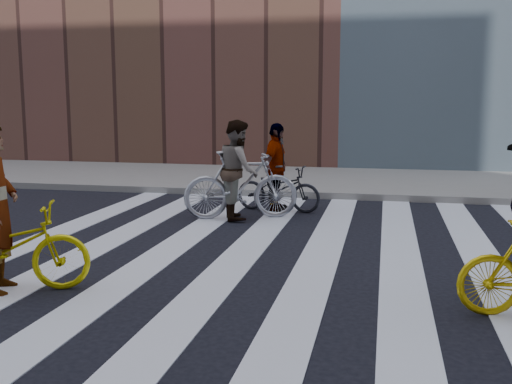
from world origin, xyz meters
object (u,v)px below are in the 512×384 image
(bike_silver_mid, at_px, (241,185))
(rider_mid, at_px, (238,170))
(bike_dark_rear, at_px, (278,189))
(bike_yellow_left, at_px, (3,248))
(rider_rear, at_px, (276,167))

(bike_silver_mid, height_order, rider_mid, rider_mid)
(bike_silver_mid, height_order, bike_dark_rear, bike_silver_mid)
(bike_yellow_left, distance_m, rider_mid, 4.98)
(rider_rear, bearing_deg, bike_silver_mid, 161.07)
(bike_yellow_left, xyz_separation_m, bike_dark_rear, (2.18, 5.60, -0.06))
(bike_silver_mid, height_order, rider_rear, rider_rear)
(rider_rear, bearing_deg, bike_dark_rear, -80.86)
(bike_dark_rear, relative_size, rider_mid, 0.94)
(bike_yellow_left, height_order, bike_silver_mid, bike_silver_mid)
(rider_mid, bearing_deg, bike_dark_rear, -52.32)
(bike_dark_rear, xyz_separation_m, rider_mid, (-0.58, -0.91, 0.46))
(bike_yellow_left, bearing_deg, bike_silver_mid, -39.87)
(bike_yellow_left, height_order, rider_mid, rider_mid)
(bike_silver_mid, bearing_deg, rider_mid, 70.45)
(rider_mid, bearing_deg, rider_rear, -50.03)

